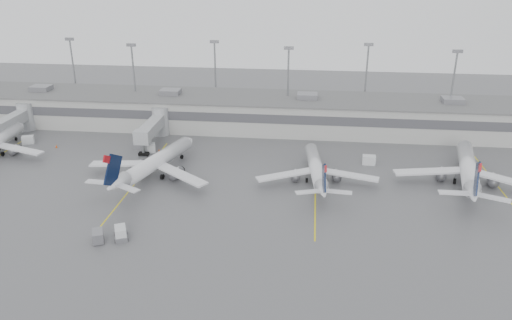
# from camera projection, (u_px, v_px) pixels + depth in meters

# --- Properties ---
(ground) EXTENTS (260.00, 260.00, 0.00)m
(ground) POSITION_uv_depth(u_px,v_px,m) (199.00, 248.00, 75.68)
(ground) COLOR #515153
(ground) RESTS_ON ground
(terminal) EXTENTS (152.00, 17.00, 9.45)m
(terminal) POSITION_uv_depth(u_px,v_px,m) (248.00, 112.00, 127.39)
(terminal) COLOR #A8A8A3
(terminal) RESTS_ON ground
(light_masts) EXTENTS (142.40, 8.00, 20.60)m
(light_masts) POSITION_uv_depth(u_px,v_px,m) (250.00, 77.00, 129.71)
(light_masts) COLOR gray
(light_masts) RESTS_ON ground
(jet_bridge_left) EXTENTS (4.00, 17.20, 7.00)m
(jet_bridge_left) POSITION_uv_depth(u_px,v_px,m) (17.00, 120.00, 122.05)
(jet_bridge_left) COLOR gray
(jet_bridge_left) RESTS_ON ground
(jet_bridge_right) EXTENTS (4.00, 17.20, 7.00)m
(jet_bridge_right) POSITION_uv_depth(u_px,v_px,m) (156.00, 125.00, 118.39)
(jet_bridge_right) COLOR gray
(jet_bridge_right) RESTS_ON ground
(stand_markings) EXTENTS (105.25, 40.00, 0.01)m
(stand_markings) POSITION_uv_depth(u_px,v_px,m) (226.00, 182.00, 97.74)
(stand_markings) COLOR yellow
(stand_markings) RESTS_ON ground
(jet_mid_left) EXTENTS (25.73, 29.28, 9.74)m
(jet_mid_left) POSITION_uv_depth(u_px,v_px,m) (154.00, 163.00, 99.14)
(jet_mid_left) COLOR silver
(jet_mid_left) RESTS_ON ground
(jet_mid_right) EXTENTS (23.78, 26.78, 8.67)m
(jet_mid_right) POSITION_uv_depth(u_px,v_px,m) (316.00, 169.00, 97.10)
(jet_mid_right) COLOR silver
(jet_mid_right) RESTS_ON ground
(jet_far_right) EXTENTS (27.29, 30.89, 10.10)m
(jet_far_right) POSITION_uv_depth(u_px,v_px,m) (468.00, 169.00, 95.81)
(jet_far_right) COLOR silver
(jet_far_right) RESTS_ON ground
(baggage_tug) EXTENTS (3.00, 3.61, 2.00)m
(baggage_tug) POSITION_uv_depth(u_px,v_px,m) (121.00, 234.00, 78.01)
(baggage_tug) COLOR silver
(baggage_tug) RESTS_ON ground
(baggage_cart) EXTENTS (2.57, 3.18, 1.78)m
(baggage_cart) POSITION_uv_depth(u_px,v_px,m) (98.00, 236.00, 77.18)
(baggage_cart) COLOR slate
(baggage_cart) RESTS_ON ground
(gse_uld_a) EXTENTS (3.08, 2.63, 1.84)m
(gse_uld_a) POSITION_uv_depth(u_px,v_px,m) (28.00, 140.00, 117.56)
(gse_uld_a) COLOR silver
(gse_uld_a) RESTS_ON ground
(gse_uld_b) EXTENTS (3.18, 2.60, 1.94)m
(gse_uld_b) POSITION_uv_depth(u_px,v_px,m) (149.00, 148.00, 112.49)
(gse_uld_b) COLOR silver
(gse_uld_b) RESTS_ON ground
(gse_uld_c) EXTENTS (2.81, 1.96, 1.92)m
(gse_uld_c) POSITION_uv_depth(u_px,v_px,m) (369.00, 160.00, 105.87)
(gse_uld_c) COLOR silver
(gse_uld_c) RESTS_ON ground
(gse_loader) EXTENTS (2.82, 3.84, 2.17)m
(gse_loader) POSITION_uv_depth(u_px,v_px,m) (139.00, 142.00, 115.51)
(gse_loader) COLOR slate
(gse_loader) RESTS_ON ground
(cone_a) EXTENTS (0.48, 0.48, 0.76)m
(cone_a) POSITION_uv_depth(u_px,v_px,m) (56.00, 146.00, 115.21)
(cone_a) COLOR #F55205
(cone_a) RESTS_ON ground
(cone_b) EXTENTS (0.40, 0.40, 0.63)m
(cone_b) POSITION_uv_depth(u_px,v_px,m) (159.00, 150.00, 113.00)
(cone_b) COLOR #F55205
(cone_b) RESTS_ON ground
(cone_c) EXTENTS (0.46, 0.46, 0.73)m
(cone_c) POSITION_uv_depth(u_px,v_px,m) (317.00, 152.00, 111.53)
(cone_c) COLOR #F55205
(cone_c) RESTS_ON ground
(cone_d) EXTENTS (0.43, 0.43, 0.69)m
(cone_d) POSITION_uv_depth(u_px,v_px,m) (476.00, 171.00, 102.01)
(cone_d) COLOR #F55205
(cone_d) RESTS_ON ground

